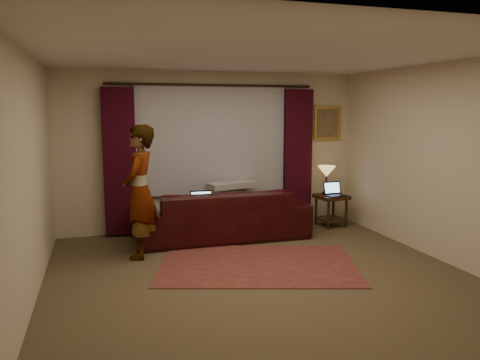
# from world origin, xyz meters

# --- Properties ---
(floor) EXTENTS (5.00, 5.00, 0.01)m
(floor) POSITION_xyz_m (0.00, 0.00, -0.01)
(floor) COLOR brown
(floor) RESTS_ON ground
(ceiling) EXTENTS (5.00, 5.00, 0.02)m
(ceiling) POSITION_xyz_m (0.00, 0.00, 2.60)
(ceiling) COLOR silver
(ceiling) RESTS_ON ground
(wall_back) EXTENTS (5.00, 0.02, 2.60)m
(wall_back) POSITION_xyz_m (0.00, 2.50, 1.30)
(wall_back) COLOR beige
(wall_back) RESTS_ON ground
(wall_front) EXTENTS (5.00, 0.02, 2.60)m
(wall_front) POSITION_xyz_m (0.00, -2.50, 1.30)
(wall_front) COLOR beige
(wall_front) RESTS_ON ground
(wall_left) EXTENTS (0.02, 5.00, 2.60)m
(wall_left) POSITION_xyz_m (-2.50, 0.00, 1.30)
(wall_left) COLOR beige
(wall_left) RESTS_ON ground
(wall_right) EXTENTS (0.02, 5.00, 2.60)m
(wall_right) POSITION_xyz_m (2.50, 0.00, 1.30)
(wall_right) COLOR beige
(wall_right) RESTS_ON ground
(sheer_curtain) EXTENTS (2.50, 0.05, 1.80)m
(sheer_curtain) POSITION_xyz_m (0.00, 2.44, 1.50)
(sheer_curtain) COLOR #A7A6AE
(sheer_curtain) RESTS_ON wall_back
(drape_left) EXTENTS (0.50, 0.14, 2.30)m
(drape_left) POSITION_xyz_m (-1.50, 2.39, 1.18)
(drape_left) COLOR black
(drape_left) RESTS_ON floor
(drape_right) EXTENTS (0.50, 0.14, 2.30)m
(drape_right) POSITION_xyz_m (1.50, 2.39, 1.18)
(drape_right) COLOR black
(drape_right) RESTS_ON floor
(curtain_rod) EXTENTS (0.04, 0.04, 3.40)m
(curtain_rod) POSITION_xyz_m (0.00, 2.39, 2.38)
(curtain_rod) COLOR black
(curtain_rod) RESTS_ON wall_back
(picture_frame) EXTENTS (0.50, 0.04, 0.60)m
(picture_frame) POSITION_xyz_m (2.10, 2.47, 1.75)
(picture_frame) COLOR gold
(picture_frame) RESTS_ON wall_back
(sofa) EXTENTS (2.62, 1.13, 1.06)m
(sofa) POSITION_xyz_m (0.00, 1.82, 0.53)
(sofa) COLOR black
(sofa) RESTS_ON floor
(throw_blanket) EXTENTS (0.86, 0.52, 0.09)m
(throw_blanket) POSITION_xyz_m (0.24, 2.15, 1.06)
(throw_blanket) COLOR #9E9C96
(throw_blanket) RESTS_ON sofa
(clothing_pile) EXTENTS (0.54, 0.45, 0.20)m
(clothing_pile) POSITION_xyz_m (0.85, 1.69, 0.63)
(clothing_pile) COLOR #7D4D5C
(clothing_pile) RESTS_ON sofa
(laptop_sofa) EXTENTS (0.36, 0.39, 0.24)m
(laptop_sofa) POSITION_xyz_m (-0.36, 1.61, 0.65)
(laptop_sofa) COLOR black
(laptop_sofa) RESTS_ON sofa
(area_rug) EXTENTS (2.88, 2.33, 0.01)m
(area_rug) POSITION_xyz_m (0.11, 0.43, 0.01)
(area_rug) COLOR brown
(area_rug) RESTS_ON floor
(end_table) EXTENTS (0.54, 0.54, 0.55)m
(end_table) POSITION_xyz_m (1.97, 1.99, 0.27)
(end_table) COLOR black
(end_table) RESTS_ON floor
(tiffany_lamp) EXTENTS (0.34, 0.34, 0.49)m
(tiffany_lamp) POSITION_xyz_m (1.90, 2.06, 0.79)
(tiffany_lamp) COLOR olive
(tiffany_lamp) RESTS_ON end_table
(laptop_table) EXTENTS (0.34, 0.36, 0.23)m
(laptop_table) POSITION_xyz_m (1.99, 1.88, 0.66)
(laptop_table) COLOR black
(laptop_table) RESTS_ON end_table
(person) EXTENTS (0.68, 0.68, 1.79)m
(person) POSITION_xyz_m (-1.30, 1.22, 0.90)
(person) COLOR #9E9C96
(person) RESTS_ON floor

